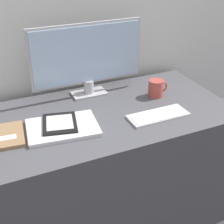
# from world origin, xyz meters

# --- Properties ---
(wall_back) EXTENTS (3.60, 0.05, 2.40)m
(wall_back) POSITION_xyz_m (0.00, 0.58, 1.20)
(wall_back) COLOR silver
(wall_back) RESTS_ON ground_plane
(desk) EXTENTS (1.48, 0.68, 0.75)m
(desk) POSITION_xyz_m (0.00, 0.15, 0.37)
(desk) COLOR #4C4C51
(desk) RESTS_ON ground_plane
(monitor) EXTENTS (0.63, 0.11, 0.41)m
(monitor) POSITION_xyz_m (0.08, 0.39, 0.96)
(monitor) COLOR #B7B7BC
(monitor) RESTS_ON desk
(keyboard) EXTENTS (0.31, 0.12, 0.01)m
(keyboard) POSITION_xyz_m (0.31, 0.01, 0.75)
(keyboard) COLOR silver
(keyboard) RESTS_ON desk
(laptop) EXTENTS (0.35, 0.27, 0.02)m
(laptop) POSITION_xyz_m (-0.17, 0.09, 0.75)
(laptop) COLOR silver
(laptop) RESTS_ON desk
(ereader) EXTENTS (0.20, 0.22, 0.01)m
(ereader) POSITION_xyz_m (-0.17, 0.11, 0.77)
(ereader) COLOR black
(ereader) RESTS_ON laptop
(notebook) EXTENTS (0.18, 0.22, 0.02)m
(notebook) POSITION_xyz_m (-0.42, 0.13, 0.75)
(notebook) COLOR #93704C
(notebook) RESTS_ON desk
(coffee_mug) EXTENTS (0.12, 0.08, 0.10)m
(coffee_mug) POSITION_xyz_m (0.42, 0.21, 0.79)
(coffee_mug) COLOR #B7473D
(coffee_mug) RESTS_ON desk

